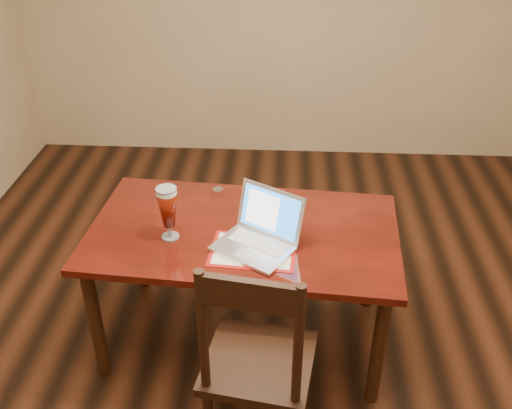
{
  "coord_description": "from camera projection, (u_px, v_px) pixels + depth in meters",
  "views": [
    {
      "loc": [
        0.04,
        -2.3,
        2.4
      ],
      "look_at": [
        -0.1,
        0.13,
        0.88
      ],
      "focal_mm": 40.0,
      "sensor_mm": 36.0,
      "label": 1
    }
  ],
  "objects": [
    {
      "name": "dining_table",
      "position": [
        242.0,
        242.0,
        2.96
      ],
      "size": [
        1.64,
        1.01,
        1.03
      ],
      "rotation": [
        0.0,
        0.0,
        -0.08
      ],
      "color": "#54120B",
      "rests_on": "ground"
    },
    {
      "name": "room_shell",
      "position": [
        279.0,
        37.0,
        2.29
      ],
      "size": [
        4.51,
        5.01,
        2.71
      ],
      "color": "tan",
      "rests_on": "ground"
    },
    {
      "name": "dining_chair",
      "position": [
        257.0,
        363.0,
        2.46
      ],
      "size": [
        0.53,
        0.51,
        1.1
      ],
      "rotation": [
        0.0,
        0.0,
        -0.16
      ],
      "color": "black",
      "rests_on": "ground"
    },
    {
      "name": "ground",
      "position": [
        272.0,
        349.0,
        3.22
      ],
      "size": [
        5.0,
        5.0,
        0.0
      ],
      "primitive_type": "plane",
      "color": "black",
      "rests_on": "ground"
    }
  ]
}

